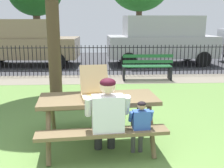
{
  "coord_description": "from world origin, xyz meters",
  "views": [
    {
      "loc": [
        0.12,
        -2.66,
        1.93
      ],
      "look_at": [
        0.36,
        2.28,
        0.75
      ],
      "focal_mm": 43.46,
      "sensor_mm": 36.0,
      "label": 1
    }
  ],
  "objects_px": {
    "pizza_box_open": "(96,92)",
    "parked_car_center": "(25,42)",
    "adult_at_table": "(107,115)",
    "child_at_table": "(140,123)",
    "picnic_table_foreground": "(98,108)",
    "parked_car_right": "(161,39)",
    "pizza_slice_on_table": "(122,97)",
    "park_bench_center": "(147,67)"
  },
  "relations": [
    {
      "from": "pizza_box_open",
      "to": "parked_car_center",
      "type": "bearing_deg",
      "value": 111.63
    },
    {
      "from": "adult_at_table",
      "to": "child_at_table",
      "type": "relative_size",
      "value": 1.39
    },
    {
      "from": "picnic_table_foreground",
      "to": "parked_car_center",
      "type": "height_order",
      "value": "parked_car_center"
    },
    {
      "from": "child_at_table",
      "to": "parked_car_right",
      "type": "xyz_separation_m",
      "value": [
        2.15,
        8.21,
        0.58
      ]
    },
    {
      "from": "pizza_slice_on_table",
      "to": "adult_at_table",
      "type": "height_order",
      "value": "adult_at_table"
    },
    {
      "from": "pizza_slice_on_table",
      "to": "parked_car_right",
      "type": "height_order",
      "value": "parked_car_right"
    },
    {
      "from": "picnic_table_foreground",
      "to": "pizza_box_open",
      "type": "xyz_separation_m",
      "value": [
        -0.04,
        -0.01,
        0.26
      ]
    },
    {
      "from": "adult_at_table",
      "to": "child_at_table",
      "type": "distance_m",
      "value": 0.48
    },
    {
      "from": "pizza_slice_on_table",
      "to": "parked_car_right",
      "type": "bearing_deg",
      "value": 73.0
    },
    {
      "from": "pizza_box_open",
      "to": "pizza_slice_on_table",
      "type": "xyz_separation_m",
      "value": [
        0.4,
        -0.01,
        -0.08
      ]
    },
    {
      "from": "park_bench_center",
      "to": "pizza_box_open",
      "type": "bearing_deg",
      "value": -109.26
    },
    {
      "from": "picnic_table_foreground",
      "to": "park_bench_center",
      "type": "relative_size",
      "value": 1.2
    },
    {
      "from": "picnic_table_foreground",
      "to": "parked_car_center",
      "type": "xyz_separation_m",
      "value": [
        -3.11,
        7.74,
        0.41
      ]
    },
    {
      "from": "picnic_table_foreground",
      "to": "adult_at_table",
      "type": "bearing_deg",
      "value": -76.32
    },
    {
      "from": "adult_at_table",
      "to": "child_at_table",
      "type": "xyz_separation_m",
      "value": [
        0.46,
        0.01,
        -0.14
      ]
    },
    {
      "from": "child_at_table",
      "to": "parked_car_center",
      "type": "bearing_deg",
      "value": 114.19
    },
    {
      "from": "pizza_slice_on_table",
      "to": "park_bench_center",
      "type": "height_order",
      "value": "park_bench_center"
    },
    {
      "from": "parked_car_right",
      "to": "pizza_box_open",
      "type": "bearing_deg",
      "value": -109.69
    },
    {
      "from": "park_bench_center",
      "to": "adult_at_table",
      "type": "bearing_deg",
      "value": -105.93
    },
    {
      "from": "picnic_table_foreground",
      "to": "parked_car_right",
      "type": "height_order",
      "value": "parked_car_right"
    },
    {
      "from": "child_at_table",
      "to": "parked_car_center",
      "type": "distance_m",
      "value": 9.02
    },
    {
      "from": "pizza_box_open",
      "to": "adult_at_table",
      "type": "bearing_deg",
      "value": -71.79
    },
    {
      "from": "pizza_box_open",
      "to": "parked_car_center",
      "type": "height_order",
      "value": "parked_car_center"
    },
    {
      "from": "picnic_table_foreground",
      "to": "pizza_slice_on_table",
      "type": "xyz_separation_m",
      "value": [
        0.36,
        -0.02,
        0.18
      ]
    },
    {
      "from": "pizza_box_open",
      "to": "parked_car_center",
      "type": "xyz_separation_m",
      "value": [
        -3.07,
        7.75,
        0.15
      ]
    },
    {
      "from": "park_bench_center",
      "to": "parked_car_right",
      "type": "xyz_separation_m",
      "value": [
        1.16,
        3.13,
        0.68
      ]
    },
    {
      "from": "adult_at_table",
      "to": "parked_car_right",
      "type": "bearing_deg",
      "value": 72.38
    },
    {
      "from": "child_at_table",
      "to": "park_bench_center",
      "type": "height_order",
      "value": "child_at_table"
    },
    {
      "from": "child_at_table",
      "to": "park_bench_center",
      "type": "relative_size",
      "value": 0.53
    },
    {
      "from": "pizza_slice_on_table",
      "to": "child_at_table",
      "type": "bearing_deg",
      "value": -64.1
    },
    {
      "from": "park_bench_center",
      "to": "parked_car_center",
      "type": "relative_size",
      "value": 0.36
    },
    {
      "from": "pizza_box_open",
      "to": "pizza_slice_on_table",
      "type": "distance_m",
      "value": 0.41
    },
    {
      "from": "pizza_slice_on_table",
      "to": "child_at_table",
      "type": "height_order",
      "value": "child_at_table"
    },
    {
      "from": "picnic_table_foreground",
      "to": "parked_car_right",
      "type": "distance_m",
      "value": 8.22
    },
    {
      "from": "parked_car_center",
      "to": "child_at_table",
      "type": "bearing_deg",
      "value": -65.81
    },
    {
      "from": "picnic_table_foreground",
      "to": "pizza_box_open",
      "type": "distance_m",
      "value": 0.26
    },
    {
      "from": "picnic_table_foreground",
      "to": "pizza_slice_on_table",
      "type": "relative_size",
      "value": 6.51
    },
    {
      "from": "adult_at_table",
      "to": "park_bench_center",
      "type": "relative_size",
      "value": 0.74
    },
    {
      "from": "park_bench_center",
      "to": "parked_car_center",
      "type": "distance_m",
      "value": 5.67
    },
    {
      "from": "child_at_table",
      "to": "pizza_slice_on_table",
      "type": "bearing_deg",
      "value": 115.9
    },
    {
      "from": "adult_at_table",
      "to": "parked_car_center",
      "type": "height_order",
      "value": "parked_car_center"
    },
    {
      "from": "pizza_slice_on_table",
      "to": "parked_car_center",
      "type": "distance_m",
      "value": 8.51
    }
  ]
}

